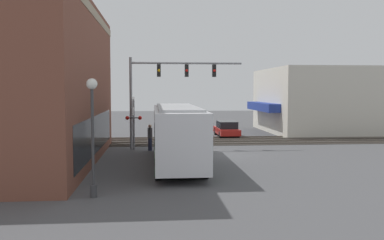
{
  "coord_description": "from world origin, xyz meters",
  "views": [
    {
      "loc": [
        -27.66,
        4.13,
        4.29
      ],
      "look_at": [
        3.54,
        1.31,
        2.09
      ],
      "focal_mm": 40.0,
      "sensor_mm": 36.0,
      "label": 1
    }
  ],
  "objects": [
    {
      "name": "rail_track_far",
      "position": [
        9.2,
        0.0,
        0.03
      ],
      "size": [
        2.6,
        60.0,
        0.15
      ],
      "color": "#332D28",
      "rests_on": "ground"
    },
    {
      "name": "city_bus",
      "position": [
        -3.42,
        2.8,
        1.86
      ],
      "size": [
        11.53,
        2.59,
        3.38
      ],
      "color": "silver",
      "rests_on": "ground"
    },
    {
      "name": "shop_building",
      "position": [
        14.93,
        -12.04,
        3.22
      ],
      "size": [
        12.88,
        10.34,
        6.45
      ],
      "color": "beige",
      "rests_on": "ground"
    },
    {
      "name": "traffic_signal_gantry",
      "position": [
        3.6,
        3.2,
        4.98
      ],
      "size": [
        0.42,
        8.21,
        6.65
      ],
      "color": "gray",
      "rests_on": "ground"
    },
    {
      "name": "pedestrian_at_crossing",
      "position": [
        2.56,
        4.38,
        0.96
      ],
      "size": [
        0.34,
        0.34,
        1.86
      ],
      "color": "#2D3351",
      "rests_on": "ground"
    },
    {
      "name": "rail_track_near",
      "position": [
        6.0,
        0.0,
        0.03
      ],
      "size": [
        2.6,
        60.0,
        0.15
      ],
      "color": "#332D28",
      "rests_on": "ground"
    },
    {
      "name": "parked_car_black",
      "position": [
        18.08,
        0.2,
        0.68
      ],
      "size": [
        4.82,
        1.82,
        1.46
      ],
      "color": "black",
      "rests_on": "ground"
    },
    {
      "name": "streetlamp",
      "position": [
        -10.53,
        6.54,
        2.84
      ],
      "size": [
        0.44,
        0.44,
        4.75
      ],
      "color": "#38383A",
      "rests_on": "ground"
    },
    {
      "name": "ground_plane",
      "position": [
        0.0,
        0.0,
        0.0
      ],
      "size": [
        120.0,
        120.0,
        0.0
      ],
      "primitive_type": "plane",
      "color": "#4C4C4F"
    },
    {
      "name": "crossing_signal",
      "position": [
        3.07,
        5.54,
        2.3
      ],
      "size": [
        1.41,
        1.18,
        3.81
      ],
      "color": "gray",
      "rests_on": "ground"
    },
    {
      "name": "parked_car_red",
      "position": [
        11.23,
        -2.6,
        0.67
      ],
      "size": [
        4.85,
        1.82,
        1.44
      ],
      "color": "#B21E19",
      "rests_on": "ground"
    }
  ]
}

